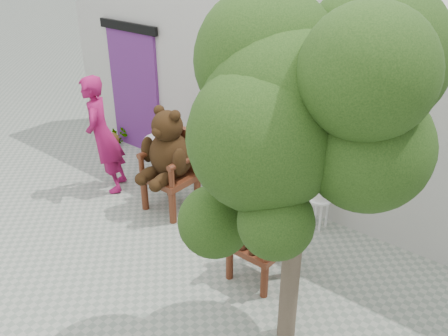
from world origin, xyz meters
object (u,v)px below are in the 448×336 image
(cafe_table, at_px, (163,154))
(display_stand, at_px, (226,157))
(chair_small, at_px, (261,232))
(chair_big, at_px, (169,154))
(tree, at_px, (314,98))
(stool_bucket, at_px, (321,186))
(person, at_px, (103,136))

(cafe_table, bearing_deg, display_stand, 17.40)
(chair_small, distance_m, display_stand, 2.11)
(chair_big, xyz_separation_m, chair_small, (1.91, -0.43, -0.27))
(display_stand, bearing_deg, tree, -19.54)
(chair_big, xyz_separation_m, display_stand, (0.28, 0.93, -0.30))
(display_stand, relative_size, stool_bucket, 1.04)
(cafe_table, bearing_deg, tree, -25.55)
(chair_small, bearing_deg, display_stand, 140.25)
(chair_small, height_order, stool_bucket, stool_bucket)
(person, xyz_separation_m, stool_bucket, (3.14, 1.15, -0.28))
(chair_big, relative_size, display_stand, 1.04)
(display_stand, bearing_deg, stool_bucket, 19.67)
(cafe_table, xyz_separation_m, stool_bucket, (2.71, 0.33, 0.20))
(chair_big, height_order, cafe_table, chair_big)
(display_stand, bearing_deg, cafe_table, -143.06)
(tree, bearing_deg, stool_bucket, 112.74)
(chair_big, bearing_deg, cafe_table, 142.45)
(chair_small, relative_size, tree, 0.31)
(stool_bucket, bearing_deg, cafe_table, -172.95)
(chair_big, distance_m, tree, 3.46)
(cafe_table, distance_m, stool_bucket, 2.73)
(person, bearing_deg, cafe_table, 112.52)
(tree, bearing_deg, display_stand, 140.91)
(chair_small, relative_size, stool_bucket, 0.72)
(cafe_table, height_order, stool_bucket, stool_bucket)
(chair_small, relative_size, cafe_table, 1.49)
(chair_big, xyz_separation_m, person, (-1.21, -0.22, 0.04))
(tree, bearing_deg, person, 167.50)
(chair_small, xyz_separation_m, person, (-3.12, 0.20, 0.30))
(display_stand, distance_m, tree, 3.80)
(chair_small, xyz_separation_m, cafe_table, (-2.68, 1.02, -0.18))
(cafe_table, bearing_deg, person, -117.93)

